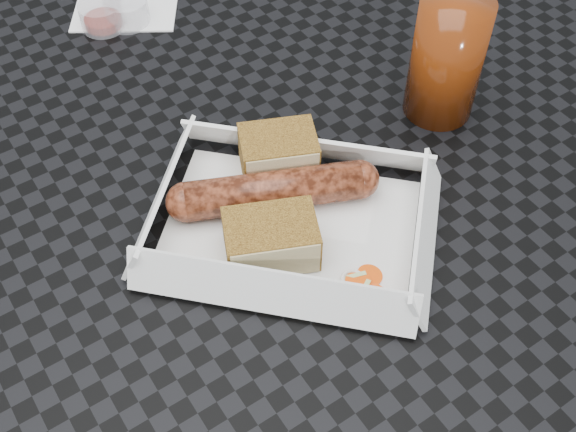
% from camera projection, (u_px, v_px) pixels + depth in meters
% --- Properties ---
extents(patio_table, '(0.80, 0.80, 0.74)m').
position_uv_depth(patio_table, '(201.00, 225.00, 0.75)').
color(patio_table, black).
rests_on(patio_table, ground).
extents(food_tray, '(0.22, 0.15, 0.00)m').
position_uv_depth(food_tray, '(290.00, 227.00, 0.65)').
color(food_tray, white).
rests_on(food_tray, patio_table).
extents(bratwurst, '(0.18, 0.09, 0.04)m').
position_uv_depth(bratwurst, '(274.00, 191.00, 0.65)').
color(bratwurst, brown).
rests_on(bratwurst, food_tray).
extents(bread_near, '(0.08, 0.07, 0.04)m').
position_uv_depth(bread_near, '(279.00, 154.00, 0.67)').
color(bread_near, brown).
rests_on(bread_near, food_tray).
extents(bread_far, '(0.09, 0.08, 0.04)m').
position_uv_depth(bread_far, '(271.00, 239.00, 0.61)').
color(bread_far, brown).
rests_on(bread_far, food_tray).
extents(veg_garnish, '(0.03, 0.03, 0.00)m').
position_uv_depth(veg_garnish, '(363.00, 286.00, 0.60)').
color(veg_garnish, '#F64F0A').
rests_on(veg_garnish, food_tray).
extents(napkin, '(0.14, 0.14, 0.00)m').
position_uv_depth(napkin, '(127.00, 1.00, 0.87)').
color(napkin, white).
rests_on(napkin, patio_table).
extents(condiment_cup_sauce, '(0.05, 0.05, 0.03)m').
position_uv_depth(condiment_cup_sauce, '(102.00, 16.00, 0.83)').
color(condiment_cup_sauce, maroon).
rests_on(condiment_cup_sauce, patio_table).
extents(condiment_cup_empty, '(0.05, 0.05, 0.03)m').
position_uv_depth(condiment_cup_empty, '(127.00, 11.00, 0.83)').
color(condiment_cup_empty, silver).
rests_on(condiment_cup_empty, patio_table).
extents(drink_glass, '(0.07, 0.07, 0.13)m').
position_uv_depth(drink_glass, '(447.00, 59.00, 0.70)').
color(drink_glass, '#592007').
rests_on(drink_glass, patio_table).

